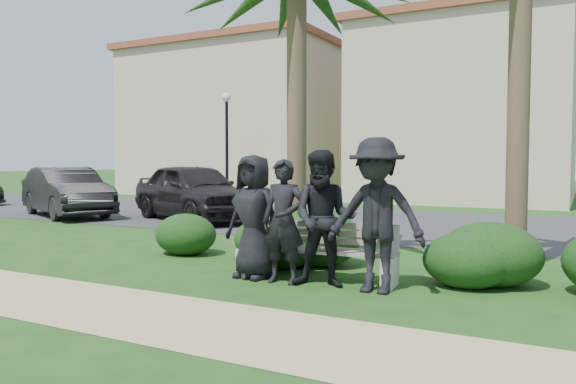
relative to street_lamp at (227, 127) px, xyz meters
The scene contains 19 objects.
ground 15.29m from the street_lamp, 53.13° to the right, with size 160.00×160.00×0.00m, color #194413.
footpath 16.74m from the street_lamp, 56.89° to the right, with size 30.00×1.60×0.01m, color tan.
asphalt_street 10.28m from the street_lamp, 23.96° to the right, with size 160.00×8.00×0.01m, color #2D2D30.
stucco_bldg_left 6.75m from the street_lamp, 116.57° to the left, with size 10.40×8.40×7.30m.
stucco_bldg_right 10.03m from the street_lamp, 36.87° to the left, with size 8.40×8.40×7.30m.
street_lamp is the anchor object (origin of this frame).
park_bench 14.93m from the street_lamp, 50.98° to the right, with size 2.22×0.71×0.76m.
man_a 14.55m from the street_lamp, 54.23° to the right, with size 0.84×0.54×1.71m, color black.
man_b 14.95m from the street_lamp, 52.81° to the right, with size 0.60×0.40×1.65m, color black.
man_c 15.23m from the street_lamp, 50.95° to the right, with size 0.86×0.67×1.77m, color black.
man_d 15.66m from the street_lamp, 48.95° to the right, with size 1.23×0.71×1.91m, color black.
hedge_a 12.58m from the street_lamp, 59.05° to the right, with size 1.12×0.93×0.73m, color black.
hedge_b 13.38m from the street_lamp, 52.86° to the right, with size 1.13×0.93×0.74m, color black.
hedge_c 13.98m from the street_lamp, 52.24° to the right, with size 1.04×0.86×0.68m, color black.
hedge_d 13.84m from the street_lamp, 49.83° to the right, with size 1.40×1.16×0.92m, color black.
hedge_e 15.79m from the street_lamp, 44.35° to the right, with size 1.12×0.93×0.73m, color black.
hedge_f 15.76m from the street_lamp, 42.96° to the right, with size 1.31×1.08×0.86m, color black.
car_a 6.97m from the street_lamp, 63.53° to the right, with size 1.87×4.64×1.58m, color black.
car_b 7.26m from the street_lamp, 98.42° to the right, with size 1.52×4.37×1.44m, color black.
Camera 1 is at (3.48, -6.27, 1.62)m, focal length 35.00 mm.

